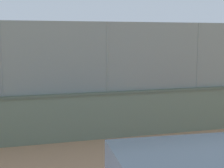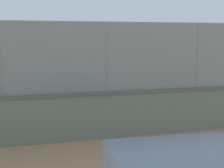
% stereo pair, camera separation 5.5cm
% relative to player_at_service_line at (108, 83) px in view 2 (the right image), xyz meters
% --- Properties ---
extents(ground_plane, '(260.00, 260.00, 0.00)m').
position_rel_player_at_service_line_xyz_m(ground_plane, '(0.17, -4.93, -1.00)').
color(ground_plane, tan).
extents(perimeter_wall, '(23.32, 1.32, 1.54)m').
position_rel_player_at_service_line_xyz_m(perimeter_wall, '(0.21, 5.72, -0.23)').
color(perimeter_wall, slate).
rests_on(perimeter_wall, ground_plane).
extents(fence_panel_on_wall, '(22.91, 0.95, 2.25)m').
position_rel_player_at_service_line_xyz_m(fence_panel_on_wall, '(0.21, 5.72, 1.66)').
color(fence_panel_on_wall, gray).
rests_on(fence_panel_on_wall, perimeter_wall).
extents(player_at_service_line, '(1.10, 0.86, 1.69)m').
position_rel_player_at_service_line_xyz_m(player_at_service_line, '(0.00, 0.00, 0.00)').
color(player_at_service_line, navy).
rests_on(player_at_service_line, ground_plane).
extents(player_near_wall_returning, '(0.75, 1.22, 1.61)m').
position_rel_player_at_service_line_xyz_m(player_near_wall_returning, '(3.10, 0.91, -0.06)').
color(player_near_wall_returning, '#B2B2B2').
rests_on(player_near_wall_returning, ground_plane).
extents(player_baseline_waiting, '(0.69, 1.01, 1.51)m').
position_rel_player_at_service_line_xyz_m(player_baseline_waiting, '(-1.76, -3.19, -0.12)').
color(player_baseline_waiting, navy).
rests_on(player_baseline_waiting, ground_plane).
extents(sports_ball, '(0.18, 0.18, 0.18)m').
position_rel_player_at_service_line_xyz_m(sports_ball, '(-0.27, 1.94, 0.38)').
color(sports_ball, white).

